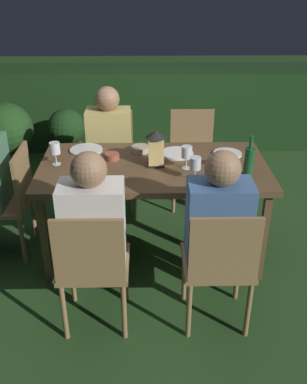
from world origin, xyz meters
name	(u,v)px	position (x,y,z in m)	size (l,w,h in m)	color
ground_plane	(154,249)	(0.00, 0.00, 0.00)	(16.00, 16.00, 0.00)	#26471E
dining_table	(154,172)	(0.00, 0.00, 0.69)	(1.67, 0.88, 0.75)	brown
chair_side_left_a	(93,265)	(-0.38, -0.83, 0.49)	(0.42, 0.40, 0.87)	#937047
person_in_cream	(94,225)	(-0.38, -0.63, 0.64)	(0.38, 0.47, 1.15)	white
chair_side_right_b	(192,153)	(0.38, 0.83, 0.49)	(0.42, 0.40, 0.87)	#937047
chair_side_left_b	(219,263)	(0.38, -0.83, 0.49)	(0.42, 0.40, 0.87)	#937047
person_in_blue	(216,224)	(0.38, -0.63, 0.64)	(0.38, 0.47, 1.15)	#426699
chair_head_near	(10,198)	(-1.08, 0.00, 0.49)	(0.40, 0.42, 0.87)	#937047
chair_side_right_a	(111,154)	(-0.38, 0.83, 0.49)	(0.42, 0.40, 0.87)	#937047
person_in_mustard	(109,147)	(-0.38, 0.63, 0.64)	(0.38, 0.47, 1.15)	tan
lantern_centerpiece	(156,146)	(0.02, 0.00, 0.90)	(0.15, 0.15, 0.27)	black
green_bottle_on_table	(249,161)	(0.65, -0.18, 0.86)	(0.07, 0.07, 0.29)	#195128
wine_glass_a	(195,164)	(0.28, -0.25, 0.87)	(0.08, 0.08, 0.17)	silver
wine_glass_b	(55,149)	(-0.71, 0.03, 0.87)	(0.08, 0.08, 0.17)	silver
wine_glass_c	(187,153)	(0.23, -0.06, 0.87)	(0.08, 0.08, 0.17)	silver
plate_a	(177,153)	(0.19, 0.19, 0.76)	(0.25, 0.25, 0.01)	white
plate_b	(87,177)	(-0.46, -0.21, 0.76)	(0.20, 0.20, 0.01)	white
plate_c	(86,150)	(-0.52, 0.28, 0.76)	(0.26, 0.26, 0.01)	silver
plate_d	(227,154)	(0.57, 0.18, 0.76)	(0.22, 0.22, 0.01)	white
bowl_olives	(112,156)	(-0.31, 0.11, 0.78)	(0.11, 0.11, 0.05)	#9E5138
bowl_bread	(140,149)	(-0.10, 0.25, 0.77)	(0.14, 0.14, 0.04)	#BCAD8E
hedge_backdrop	(150,107)	(0.00, 2.35, 0.47)	(4.82, 0.66, 0.94)	#193816
potted_plant_by_hedge	(7,133)	(-1.53, 1.53, 0.45)	(0.56, 0.56, 0.77)	brown
potted_plant_corner	(67,134)	(-0.92, 1.67, 0.37)	(0.41, 0.41, 0.65)	brown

